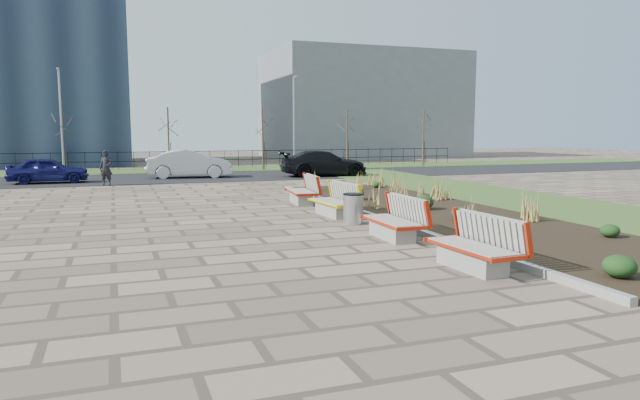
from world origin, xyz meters
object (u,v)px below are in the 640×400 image
object	(u,v)px
lamp_east	(294,124)
litter_bin	(353,209)
bench_c	(333,200)
car_blue	(48,170)
pedestrian	(106,168)
car_silver	(190,164)
car_black	(324,163)
bench_b	(392,218)
lamp_west	(61,123)
bench_a	(472,244)
bench_d	(301,190)

from	to	relation	value
lamp_east	litter_bin	bearing A→B (deg)	-103.03
bench_c	car_blue	xyz separation A→B (m)	(-9.32, 14.88, 0.16)
pedestrian	car_silver	world-z (taller)	pedestrian
car_black	bench_b	bearing A→B (deg)	168.68
bench_b	litter_bin	bearing A→B (deg)	90.83
litter_bin	pedestrian	size ratio (longest dim) A/B	0.50
car_silver	lamp_west	distance (m)	8.21
pedestrian	lamp_west	xyz separation A→B (m)	(-2.39, 7.45, 2.20)
car_blue	lamp_east	bearing A→B (deg)	-70.40
car_blue	car_silver	distance (m)	7.06
litter_bin	lamp_east	xyz separation A→B (m)	(4.99, 21.57, 2.62)
bench_a	bench_d	size ratio (longest dim) A/B	1.00
bench_b	car_blue	distance (m)	20.98
pedestrian	car_blue	distance (m)	3.56
bench_a	car_blue	world-z (taller)	car_blue
bench_a	bench_b	size ratio (longest dim) A/B	1.00
car_silver	car_black	world-z (taller)	car_silver
bench_c	bench_b	bearing A→B (deg)	-94.44
car_blue	pedestrian	bearing A→B (deg)	-130.45
pedestrian	car_silver	size ratio (longest dim) A/B	0.36
car_black	lamp_east	distance (m)	6.13
lamp_east	bench_a	bearing A→B (deg)	-100.41
bench_c	car_silver	world-z (taller)	car_silver
bench_a	bench_c	size ratio (longest dim) A/B	1.00
car_blue	litter_bin	bearing A→B (deg)	-150.57
bench_b	car_blue	bearing A→B (deg)	117.46
car_blue	car_silver	xyz separation A→B (m)	(7.00, 0.94, 0.12)
pedestrian	lamp_west	bearing A→B (deg)	128.19
bench_d	car_silver	world-z (taller)	car_silver
pedestrian	car_black	distance (m)	11.74
car_silver	lamp_east	distance (m)	8.75
car_blue	bench_b	bearing A→B (deg)	-153.82
lamp_west	lamp_east	bearing A→B (deg)	0.00
bench_a	litter_bin	distance (m)	5.66
bench_c	lamp_east	bearing A→B (deg)	71.54
bench_d	car_silver	bearing A→B (deg)	105.85
bench_a	lamp_west	bearing A→B (deg)	105.54
bench_b	bench_d	bearing A→B (deg)	91.08
bench_b	bench_d	size ratio (longest dim) A/B	1.00
pedestrian	car_silver	xyz separation A→B (m)	(4.29, 3.23, -0.06)
lamp_east	bench_c	bearing A→B (deg)	-104.01
bench_b	car_black	xyz separation A→B (m)	(5.00, 18.27, 0.24)
bench_a	lamp_west	size ratio (longest dim) A/B	0.35
pedestrian	litter_bin	bearing A→B (deg)	-44.47
litter_bin	car_black	world-z (taller)	car_black
pedestrian	bench_a	bearing A→B (deg)	-51.11
litter_bin	lamp_east	distance (m)	22.29
bench_c	pedestrian	distance (m)	14.22
pedestrian	car_blue	bearing A→B (deg)	160.15
car_blue	car_silver	bearing A→B (deg)	-82.57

